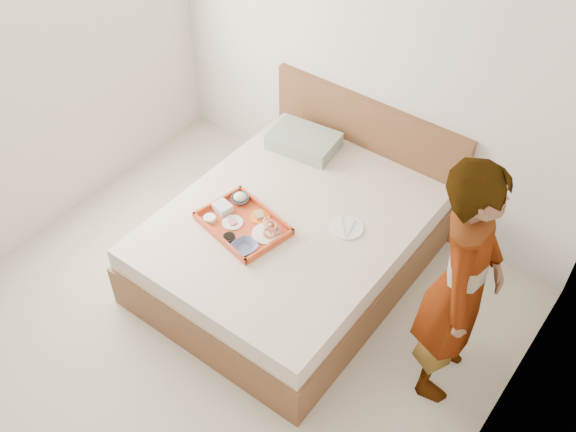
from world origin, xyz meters
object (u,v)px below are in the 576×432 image
Objects in this scene: tray at (243,224)px; bed at (291,244)px; person at (461,285)px; dinner_plate at (347,228)px.

bed is at bearing 64.11° from tray.
tray is at bearing 81.80° from person.
bed is 3.45× the size of tray.
bed is at bearing 70.75° from person.
tray is at bearing -127.67° from bed.
tray reaches higher than dinner_plate.
bed is 8.82× the size of dinner_plate.
person is at bearing -16.91° from dinner_plate.
tray reaches higher than bed.
bed is at bearing -158.89° from dinner_plate.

